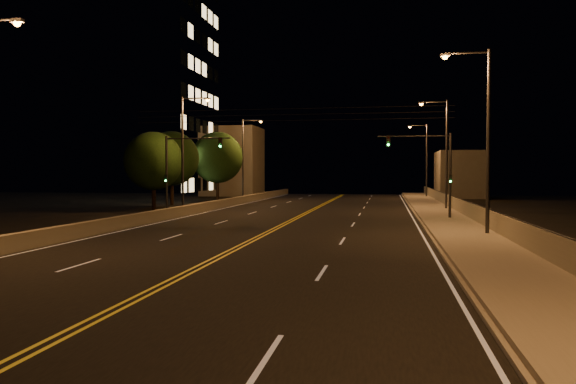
% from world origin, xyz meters
% --- Properties ---
extents(road, '(18.00, 120.00, 0.02)m').
position_xyz_m(road, '(0.00, 20.00, 0.01)').
color(road, black).
rests_on(road, ground).
extents(sidewalk, '(3.60, 120.00, 0.30)m').
position_xyz_m(sidewalk, '(10.80, 20.00, 0.15)').
color(sidewalk, gray).
rests_on(sidewalk, ground).
extents(curb, '(0.14, 120.00, 0.15)m').
position_xyz_m(curb, '(8.93, 20.00, 0.07)').
color(curb, gray).
rests_on(curb, ground).
extents(parapet_wall, '(0.30, 120.00, 1.00)m').
position_xyz_m(parapet_wall, '(12.45, 20.00, 0.80)').
color(parapet_wall, gray).
rests_on(parapet_wall, sidewalk).
extents(jersey_barrier, '(0.45, 120.00, 0.81)m').
position_xyz_m(jersey_barrier, '(-9.13, 20.00, 0.40)').
color(jersey_barrier, gray).
rests_on(jersey_barrier, ground).
extents(distant_building_right, '(6.00, 10.00, 6.33)m').
position_xyz_m(distant_building_right, '(16.50, 71.53, 3.16)').
color(distant_building_right, gray).
rests_on(distant_building_right, ground).
extents(distant_building_left, '(8.00, 8.00, 10.11)m').
position_xyz_m(distant_building_left, '(-16.00, 72.45, 5.05)').
color(distant_building_left, gray).
rests_on(distant_building_left, ground).
extents(parapet_rail, '(0.06, 120.00, 0.06)m').
position_xyz_m(parapet_rail, '(12.45, 20.00, 1.33)').
color(parapet_rail, black).
rests_on(parapet_rail, parapet_wall).
extents(lane_markings, '(17.32, 116.00, 0.00)m').
position_xyz_m(lane_markings, '(0.00, 19.93, 0.02)').
color(lane_markings, silver).
rests_on(lane_markings, road).
extents(streetlight_1, '(2.55, 0.28, 9.75)m').
position_xyz_m(streetlight_1, '(11.54, 21.80, 5.59)').
color(streetlight_1, '#2D2D33').
rests_on(streetlight_1, ground).
extents(streetlight_2, '(2.55, 0.28, 9.75)m').
position_xyz_m(streetlight_2, '(11.54, 42.21, 5.59)').
color(streetlight_2, '#2D2D33').
rests_on(streetlight_2, ground).
extents(streetlight_3, '(2.55, 0.28, 9.75)m').
position_xyz_m(streetlight_3, '(11.54, 67.19, 5.59)').
color(streetlight_3, '#2D2D33').
rests_on(streetlight_3, ground).
extents(streetlight_5, '(2.55, 0.28, 9.75)m').
position_xyz_m(streetlight_5, '(-9.94, 36.30, 5.59)').
color(streetlight_5, '#2D2D33').
rests_on(streetlight_5, ground).
extents(streetlight_6, '(2.55, 0.28, 9.75)m').
position_xyz_m(streetlight_6, '(-9.94, 56.23, 5.59)').
color(streetlight_6, '#2D2D33').
rests_on(streetlight_6, ground).
extents(traffic_signal_right, '(5.11, 0.31, 6.19)m').
position_xyz_m(traffic_signal_right, '(10.01, 31.84, 3.91)').
color(traffic_signal_right, '#2D2D33').
rests_on(traffic_signal_right, ground).
extents(traffic_signal_left, '(5.11, 0.31, 6.19)m').
position_xyz_m(traffic_signal_left, '(-8.81, 31.84, 3.91)').
color(traffic_signal_left, '#2D2D33').
rests_on(traffic_signal_left, ground).
extents(overhead_wires, '(22.00, 0.03, 0.83)m').
position_xyz_m(overhead_wires, '(0.00, 29.50, 7.40)').
color(overhead_wires, black).
extents(building_tower, '(24.00, 15.00, 29.62)m').
position_xyz_m(building_tower, '(-27.31, 56.22, 14.24)').
color(building_tower, gray).
rests_on(building_tower, ground).
extents(tree_0, '(5.23, 5.23, 7.08)m').
position_xyz_m(tree_0, '(-13.94, 38.97, 4.46)').
color(tree_0, black).
rests_on(tree_0, ground).
extents(tree_1, '(5.74, 5.74, 7.78)m').
position_xyz_m(tree_1, '(-15.68, 47.62, 4.91)').
color(tree_1, black).
rests_on(tree_1, ground).
extents(tree_2, '(6.10, 6.10, 8.27)m').
position_xyz_m(tree_2, '(-13.22, 55.86, 5.21)').
color(tree_2, black).
rests_on(tree_2, ground).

